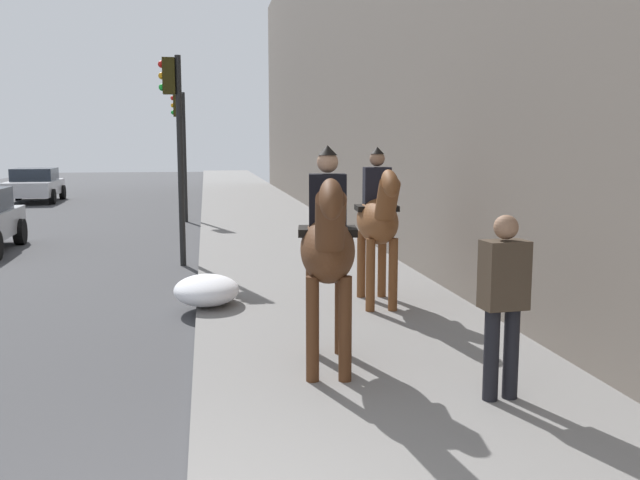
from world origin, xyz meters
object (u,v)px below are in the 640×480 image
Objects in this scene: mounted_horse_far at (378,218)px; traffic_light_far_curb at (181,136)px; traffic_light_near_curb at (175,127)px; pedestrian_greeting at (503,295)px; car_mid_lane at (34,185)px; mounted_horse_near at (328,246)px.

traffic_light_far_curb is at bearing -161.13° from mounted_horse_far.
traffic_light_near_curb reaches higher than traffic_light_far_curb.
pedestrian_greeting is 0.39× the size of car_mid_lane.
traffic_light_far_curb is (8.10, 0.16, -0.07)m from traffic_light_near_curb.
mounted_horse_near is 1.01× the size of mounted_horse_far.
traffic_light_near_curb is at bearing 18.92° from car_mid_lane.
mounted_horse_near reaches higher than mounted_horse_far.
mounted_horse_near is 1.36× the size of pedestrian_greeting.
pedestrian_greeting is 16.79m from traffic_light_far_curb.
mounted_horse_near is at bearing 46.78° from pedestrian_greeting.
mounted_horse_far is 0.52× the size of car_mid_lane.
mounted_horse_near is at bearing -172.77° from traffic_light_far_curb.
pedestrian_greeting is (-1.10, -1.41, -0.31)m from mounted_horse_near.
mounted_horse_far is 13.01m from traffic_light_far_curb.
mounted_horse_near is 0.53× the size of car_mid_lane.
mounted_horse_far is at bearing -2.37° from pedestrian_greeting.
pedestrian_greeting is at bearing 18.79° from car_mid_lane.
mounted_horse_far is at bearing 21.74° from car_mid_lane.
car_mid_lane is 1.08× the size of traffic_light_far_curb.
mounted_horse_far is 3.83m from pedestrian_greeting.
traffic_light_near_curb reaches higher than mounted_horse_far.
traffic_light_near_curb is at bearing -141.32° from mounted_horse_far.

